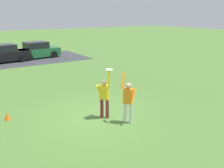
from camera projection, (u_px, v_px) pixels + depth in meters
name	position (u px, v px, depth m)	size (l,w,h in m)	color
ground_plane	(95.00, 117.00, 10.18)	(120.00, 120.00, 0.00)	#4C7533
person_catcher	(104.00, 95.00, 9.93)	(0.52, 0.59, 2.08)	maroon
person_defender	(128.00, 99.00, 9.47)	(0.61, 0.66, 2.04)	silver
frisbee_disc	(109.00, 70.00, 9.52)	(0.28, 0.28, 0.02)	white
parked_car_black	(5.00, 54.00, 21.62)	(4.26, 2.36, 1.59)	black
parked_car_green	(38.00, 51.00, 23.73)	(4.26, 2.36, 1.59)	#1E6633
parking_strip	(2.00, 62.00, 21.81)	(15.52, 6.40, 0.01)	#38383D
field_cone_orange	(8.00, 116.00, 9.91)	(0.26, 0.26, 0.32)	orange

